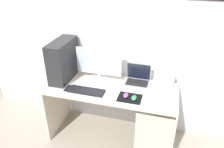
# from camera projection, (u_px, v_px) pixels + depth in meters

# --- Properties ---
(ground_plane) EXTENTS (8.00, 8.00, 0.00)m
(ground_plane) POSITION_uv_depth(u_px,v_px,m) (112.00, 135.00, 2.97)
(ground_plane) COLOR #9E9384
(wall_back) EXTENTS (4.00, 0.05, 2.60)m
(wall_back) POSITION_uv_depth(u_px,v_px,m) (120.00, 34.00, 2.65)
(wall_back) COLOR silver
(wall_back) RESTS_ON ground_plane
(desk) EXTENTS (1.54, 0.64, 0.76)m
(desk) POSITION_uv_depth(u_px,v_px,m) (113.00, 98.00, 2.66)
(desk) COLOR beige
(desk) RESTS_ON ground_plane
(pc_tower) EXTENTS (0.20, 0.49, 0.49)m
(pc_tower) POSITION_uv_depth(u_px,v_px,m) (63.00, 60.00, 2.69)
(pc_tower) COLOR #232326
(pc_tower) RESTS_ON desk
(monitor) EXTENTS (0.57, 0.21, 0.40)m
(monitor) POSITION_uv_depth(u_px,v_px,m) (99.00, 64.00, 2.69)
(monitor) COLOR white
(monitor) RESTS_ON desk
(laptop) EXTENTS (0.30, 0.25, 0.25)m
(laptop) POSITION_uv_depth(u_px,v_px,m) (137.00, 79.00, 2.67)
(laptop) COLOR #9EA3A8
(laptop) RESTS_ON desk
(speaker) EXTENTS (0.07, 0.07, 0.17)m
(speaker) POSITION_uv_depth(u_px,v_px,m) (172.00, 80.00, 2.58)
(speaker) COLOR silver
(speaker) RESTS_ON desk
(keyboard) EXTENTS (0.42, 0.14, 0.02)m
(keyboard) POSITION_uv_depth(u_px,v_px,m) (86.00, 91.00, 2.52)
(keyboard) COLOR black
(keyboard) RESTS_ON desk
(mousepad) EXTENTS (0.26, 0.20, 0.00)m
(mousepad) POSITION_uv_depth(u_px,v_px,m) (130.00, 98.00, 2.41)
(mousepad) COLOR black
(mousepad) RESTS_ON desk
(mouse_left) EXTENTS (0.06, 0.10, 0.03)m
(mouse_left) POSITION_uv_depth(u_px,v_px,m) (126.00, 95.00, 2.42)
(mouse_left) COLOR #8C4C99
(mouse_left) RESTS_ON mousepad
(mouse_right) EXTENTS (0.06, 0.10, 0.03)m
(mouse_right) POSITION_uv_depth(u_px,v_px,m) (134.00, 98.00, 2.38)
(mouse_right) COLOR #338C4C
(mouse_right) RESTS_ON mousepad
(cell_phone) EXTENTS (0.07, 0.13, 0.01)m
(cell_phone) POSITION_uv_depth(u_px,v_px,m) (68.00, 88.00, 2.58)
(cell_phone) COLOR black
(cell_phone) RESTS_ON desk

